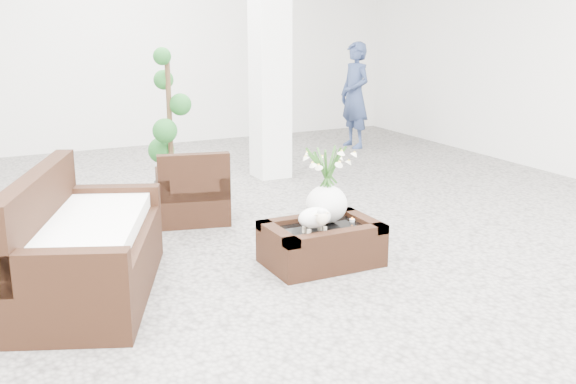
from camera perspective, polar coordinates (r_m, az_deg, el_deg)
name	(u,v)px	position (r m, az deg, el deg)	size (l,w,h in m)	color
ground	(283,262)	(5.67, -0.45, -5.84)	(11.00, 11.00, 0.00)	gray
column	(270,33)	(8.35, -1.53, 13.10)	(0.40, 0.40, 3.50)	white
coffee_table	(321,246)	(5.58, 2.79, -4.47)	(0.90, 0.60, 0.31)	#331B0F
sheep_figurine	(315,220)	(5.36, 2.22, -2.34)	(0.28, 0.23, 0.21)	white
planter_narcissus	(327,175)	(5.56, 3.26, 1.41)	(0.44, 0.44, 0.80)	white
tealight	(352,220)	(5.69, 5.35, -2.32)	(0.04, 0.04, 0.03)	white
armchair	(192,184)	(6.76, -7.99, 0.63)	(0.67, 0.65, 0.72)	#331B0F
loveseat	(89,235)	(5.09, -16.18, -3.44)	(1.71, 0.82, 0.91)	#331B0F
topiary	(170,130)	(7.24, -9.77, 5.13)	(0.43, 0.43, 1.61)	#194E1C
shopper	(355,95)	(10.36, 5.58, 8.01)	(0.57, 0.37, 1.57)	navy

